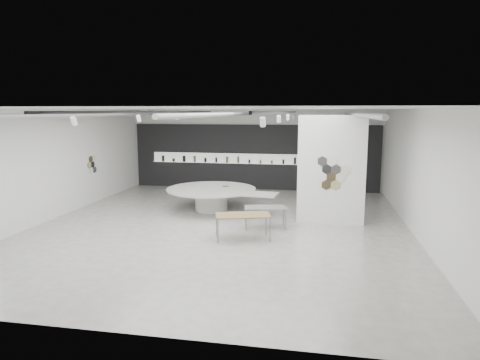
% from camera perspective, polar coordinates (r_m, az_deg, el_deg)
% --- Properties ---
extents(room, '(12.02, 14.02, 3.82)m').
position_cam_1_polar(room, '(13.74, -2.95, 2.24)').
color(room, '#AFADA5').
rests_on(room, ground).
extents(back_wall_display, '(11.80, 0.27, 3.10)m').
position_cam_1_polar(back_wall_display, '(20.56, 1.59, 3.06)').
color(back_wall_display, black).
rests_on(back_wall_display, ground).
extents(partition_column, '(2.20, 0.38, 3.60)m').
position_cam_1_polar(partition_column, '(14.40, 12.07, 1.27)').
color(partition_column, white).
rests_on(partition_column, ground).
extents(display_island, '(4.46, 3.72, 0.86)m').
position_cam_1_polar(display_island, '(16.16, -3.63, -2.16)').
color(display_island, white).
rests_on(display_island, ground).
extents(sample_table_wood, '(1.74, 1.20, 0.74)m').
position_cam_1_polar(sample_table_wood, '(12.54, 0.38, -4.86)').
color(sample_table_wood, olive).
rests_on(sample_table_wood, ground).
extents(sample_table_stone, '(1.43, 0.90, 0.68)m').
position_cam_1_polar(sample_table_stone, '(13.79, 3.38, -3.86)').
color(sample_table_stone, gray).
rests_on(sample_table_stone, ground).
extents(kitchen_counter, '(1.53, 0.65, 1.19)m').
position_cam_1_polar(kitchen_counter, '(20.06, 11.21, -0.47)').
color(kitchen_counter, white).
rests_on(kitchen_counter, ground).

